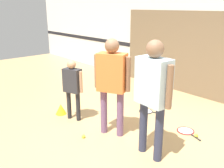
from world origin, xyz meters
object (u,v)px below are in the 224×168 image
at_px(racket_spare_on_floor, 186,131).
at_px(training_cone, 61,109).
at_px(person_student_right, 153,88).
at_px(tennis_ball_near_instructor, 83,136).
at_px(person_student_left, 72,84).
at_px(tennis_ball_by_spare_racket, 196,136).
at_px(person_instructor, 112,77).
at_px(racket_second_spare, 147,111).

height_order(racket_spare_on_floor, training_cone, training_cone).
distance_m(person_student_right, training_cone, 2.47).
xyz_separation_m(person_student_right, tennis_ball_near_instructor, (-1.10, -0.47, -1.06)).
xyz_separation_m(person_student_left, person_student_right, (1.85, 0.17, 0.34)).
bearing_deg(tennis_ball_near_instructor, racket_spare_on_floor, 55.51).
height_order(tennis_ball_by_spare_racket, training_cone, training_cone).
xyz_separation_m(racket_spare_on_floor, tennis_ball_by_spare_racket, (0.23, -0.05, 0.02)).
bearing_deg(person_student_left, tennis_ball_by_spare_racket, 9.38).
distance_m(person_student_right, tennis_ball_by_spare_racket, 1.49).
relative_size(person_instructor, person_student_right, 0.96).
bearing_deg(tennis_ball_by_spare_racket, person_student_left, -149.62).
xyz_separation_m(person_student_right, racket_second_spare, (-1.12, 1.21, -1.09)).
distance_m(racket_second_spare, tennis_ball_near_instructor, 1.68).
bearing_deg(racket_second_spare, racket_spare_on_floor, -36.05).
height_order(person_instructor, person_student_right, person_student_right).
height_order(person_student_right, training_cone, person_student_right).
xyz_separation_m(tennis_ball_near_instructor, training_cone, (-1.15, 0.23, 0.08)).
bearing_deg(racket_second_spare, tennis_ball_near_instructor, -118.26).
bearing_deg(person_student_left, racket_spare_on_floor, 13.47).
height_order(person_student_left, tennis_ball_near_instructor, person_student_left).
height_order(person_instructor, tennis_ball_near_instructor, person_instructor).
relative_size(person_instructor, racket_second_spare, 3.39).
bearing_deg(racket_second_spare, tennis_ball_by_spare_racket, -36.82).
bearing_deg(training_cone, tennis_ball_by_spare_racket, 27.42).
bearing_deg(person_student_right, tennis_ball_near_instructor, 27.54).
distance_m(person_student_left, person_student_right, 1.89).
xyz_separation_m(person_student_right, training_cone, (-2.25, -0.24, -0.99)).
distance_m(person_student_left, training_cone, 0.76).
relative_size(person_instructor, tennis_ball_by_spare_racket, 25.84).
height_order(person_student_right, tennis_ball_near_instructor, person_student_right).
height_order(person_student_right, racket_second_spare, person_student_right).
xyz_separation_m(person_instructor, racket_spare_on_floor, (0.85, 1.06, -1.04)).
xyz_separation_m(tennis_ball_near_instructor, tennis_ball_by_spare_racket, (1.29, 1.50, 0.00)).
height_order(racket_spare_on_floor, tennis_ball_by_spare_racket, tennis_ball_by_spare_racket).
relative_size(person_student_right, training_cone, 7.73).
bearing_deg(person_student_right, person_instructor, 3.72).
distance_m(person_instructor, person_student_left, 1.02).
bearing_deg(tennis_ball_by_spare_racket, person_instructor, -136.76).
bearing_deg(training_cone, racket_spare_on_floor, 30.72).
bearing_deg(person_instructor, tennis_ball_near_instructor, -140.05).
distance_m(person_student_right, racket_spare_on_floor, 1.53).
relative_size(person_student_left, training_cone, 5.34).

